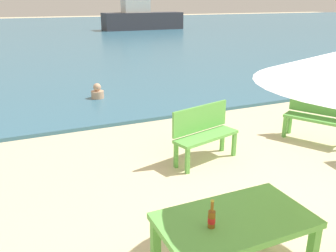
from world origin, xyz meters
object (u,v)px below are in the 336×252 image
Objects in this scene: bench_green_left at (204,130)px; swimmer_person at (97,92)px; picnic_table_green at (234,228)px; boat_fishing_trawler at (142,19)px; beer_bottle_amber at (212,218)px; bench_green_right at (319,114)px.

bench_green_left reaches higher than swimmer_person.
bench_green_left is 3.05× the size of swimmer_person.
swimmer_person is at bearing 86.26° from picnic_table_green.
picnic_table_green is 0.20× the size of boat_fishing_trawler.
swimmer_person is (0.47, 7.15, -0.41)m from picnic_table_green.
boat_fishing_trawler is (9.31, 21.59, 0.76)m from swimmer_person.
beer_bottle_amber reaches higher than bench_green_left.
bench_green_right is at bearing -103.15° from boat_fishing_trawler.
bench_green_right is 5.61m from swimmer_person.
bench_green_left is at bearing 177.74° from bench_green_right.
bench_green_left is 4.58m from swimmer_person.
beer_bottle_amber is at bearing -146.73° from bench_green_right.
picnic_table_green is at bearing 7.52° from beer_bottle_amber.
picnic_table_green reaches higher than swimmer_person.
bench_green_right is (2.47, -0.10, 0.00)m from bench_green_left.
beer_bottle_amber is (-0.27, -0.04, 0.20)m from picnic_table_green.
picnic_table_green is at bearing -93.74° from swimmer_person.
bench_green_left is 27.48m from boat_fishing_trawler.
beer_bottle_amber is at bearing -95.87° from swimmer_person.
beer_bottle_amber is 0.22× the size of bench_green_right.
bench_green_right is at bearing 34.81° from picnic_table_green.
swimmer_person is (0.74, 7.18, -0.61)m from beer_bottle_amber.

